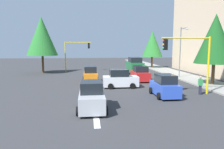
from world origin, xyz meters
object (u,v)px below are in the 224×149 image
object	(u,v)px
traffic_signal_far_right	(76,50)
tree_opposite_side	(42,36)
tree_roadside_far	(152,44)
delivery_van_green	(135,67)
traffic_signal_near_left	(190,54)
car_white	(120,79)
pedestrian_crossing	(200,85)
car_red	(140,74)
street_lamp_curbside	(182,47)
car_blue	(165,86)
tree_roadside_near	(215,39)
car_silver	(92,97)
car_orange	(91,75)

from	to	relation	value
traffic_signal_far_right	tree_opposite_side	world-z (taller)	tree_opposite_side
tree_roadside_far	delivery_van_green	size ratio (longest dim) A/B	1.57
traffic_signal_near_left	tree_roadside_far	world-z (taller)	tree_roadside_far
car_white	tree_roadside_far	bearing A→B (deg)	154.40
traffic_signal_far_right	pedestrian_crossing	world-z (taller)	traffic_signal_far_right
car_red	car_white	bearing A→B (deg)	-38.70
tree_roadside_far	tree_opposite_side	bearing A→B (deg)	-73.69
tree_opposite_side	traffic_signal_near_left	bearing A→B (deg)	42.74
street_lamp_curbside	car_red	bearing A→B (deg)	-74.96
car_red	pedestrian_crossing	world-z (taller)	car_red
car_blue	car_red	distance (m)	8.56
tree_roadside_near	street_lamp_curbside	bearing A→B (deg)	-166.95
pedestrian_crossing	tree_roadside_near	bearing A→B (deg)	137.99
traffic_signal_near_left	car_white	size ratio (longest dim) A/B	1.42
tree_roadside_far	car_silver	size ratio (longest dim) A/B	1.95
traffic_signal_near_left	car_orange	world-z (taller)	traffic_signal_near_left
traffic_signal_near_left	car_red	bearing A→B (deg)	-162.38
traffic_signal_near_left	car_orange	xyz separation A→B (m)	(-7.68, -8.84, -2.86)
traffic_signal_near_left	car_silver	bearing A→B (deg)	-66.33
car_silver	delivery_van_green	bearing A→B (deg)	158.61
traffic_signal_far_right	pedestrian_crossing	distance (m)	23.85
traffic_signal_far_right	car_blue	distance (m)	22.58
car_blue	street_lamp_curbside	bearing A→B (deg)	149.52
tree_roadside_near	car_silver	distance (m)	16.43
tree_roadside_near	traffic_signal_near_left	bearing A→B (deg)	-50.58
car_silver	car_orange	world-z (taller)	same
tree_opposite_side	car_red	distance (m)	18.06
traffic_signal_near_left	tree_roadside_near	size ratio (longest dim) A/B	0.66
car_silver	pedestrian_crossing	size ratio (longest dim) A/B	2.27
street_lamp_curbside	tree_roadside_far	xyz separation A→B (m)	(-14.39, 0.30, 0.58)
street_lamp_curbside	tree_opposite_side	bearing A→B (deg)	-112.55
tree_roadside_near	car_orange	bearing A→B (deg)	-105.05
car_blue	pedestrian_crossing	xyz separation A→B (m)	(-0.38, 3.51, 0.01)
traffic_signal_far_right	delivery_van_green	distance (m)	11.50
traffic_signal_near_left	delivery_van_green	bearing A→B (deg)	-171.48
tree_roadside_near	pedestrian_crossing	world-z (taller)	tree_roadside_near
car_orange	car_white	bearing A→B (deg)	40.30
tree_opposite_side	car_orange	size ratio (longest dim) A/B	2.47
car_red	tree_roadside_near	bearing A→B (deg)	61.77
traffic_signal_near_left	street_lamp_curbside	bearing A→B (deg)	159.64
traffic_signal_near_left	tree_opposite_side	world-z (taller)	tree_opposite_side
traffic_signal_near_left	car_blue	xyz separation A→B (m)	(0.59, -2.44, -2.86)
traffic_signal_near_left	delivery_van_green	xyz separation A→B (m)	(-13.59, -2.04, -2.47)
street_lamp_curbside	tree_opposite_side	size ratio (longest dim) A/B	0.76
tree_roadside_near	car_white	xyz separation A→B (m)	(0.00, -10.58, -4.32)
car_orange	pedestrian_crossing	world-z (taller)	car_orange
car_white	traffic_signal_near_left	bearing A→B (deg)	55.01
traffic_signal_near_left	traffic_signal_far_right	world-z (taller)	traffic_signal_near_left
traffic_signal_far_right	tree_opposite_side	distance (m)	6.18
car_white	pedestrian_crossing	size ratio (longest dim) A/B	2.19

